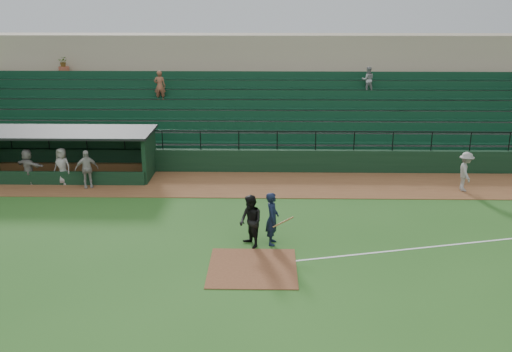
{
  "coord_description": "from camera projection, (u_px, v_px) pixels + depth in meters",
  "views": [
    {
      "loc": [
        0.46,
        -18.39,
        8.8
      ],
      "look_at": [
        0.0,
        5.0,
        1.4
      ],
      "focal_mm": 39.66,
      "sensor_mm": 36.0,
      "label": 1
    }
  ],
  "objects": [
    {
      "name": "dugout_player_b",
      "position": [
        62.0,
        166.0,
        27.64
      ],
      "size": [
        1.01,
        0.79,
        1.81
      ],
      "primitive_type": "imported",
      "rotation": [
        0.0,
        0.0,
        -0.28
      ],
      "color": "#A19B97",
      "rests_on": "warning_track"
    },
    {
      "name": "dugout",
      "position": [
        69.0,
        149.0,
        29.09
      ],
      "size": [
        8.9,
        3.2,
        2.42
      ],
      "color": "black",
      "rests_on": "ground"
    },
    {
      "name": "dugout_player_c",
      "position": [
        28.0,
        166.0,
        27.67
      ],
      "size": [
        1.7,
        1.15,
        1.75
      ],
      "primitive_type": "imported",
      "rotation": [
        0.0,
        0.0,
        2.71
      ],
      "color": "gray",
      "rests_on": "warning_track"
    },
    {
      "name": "umpire",
      "position": [
        251.0,
        222.0,
        20.64
      ],
      "size": [
        1.13,
        1.21,
        1.97
      ],
      "primitive_type": "imported",
      "rotation": [
        0.0,
        0.0,
        -1.04
      ],
      "color": "black",
      "rests_on": "ground"
    },
    {
      "name": "warning_track",
      "position": [
        257.0,
        184.0,
        27.81
      ],
      "size": [
        40.0,
        4.0,
        0.03
      ],
      "primitive_type": "cube",
      "color": "brown",
      "rests_on": "ground"
    },
    {
      "name": "batter_at_plate",
      "position": [
        272.0,
        219.0,
        20.87
      ],
      "size": [
        1.06,
        0.76,
        2.01
      ],
      "color": "black",
      "rests_on": "ground"
    },
    {
      "name": "stadium_structure",
      "position": [
        260.0,
        107.0,
        35.19
      ],
      "size": [
        38.0,
        13.08,
        6.4
      ],
      "color": "black",
      "rests_on": "ground"
    },
    {
      "name": "runner",
      "position": [
        466.0,
        172.0,
        26.62
      ],
      "size": [
        0.81,
        1.27,
        1.88
      ],
      "primitive_type": "imported",
      "rotation": [
        0.0,
        0.0,
        1.48
      ],
      "color": "gray",
      "rests_on": "warning_track"
    },
    {
      "name": "foul_line",
      "position": [
        467.0,
        243.0,
        21.18
      ],
      "size": [
        17.49,
        4.44,
        0.01
      ],
      "primitive_type": "cube",
      "rotation": [
        0.0,
        0.0,
        0.24
      ],
      "color": "white",
      "rests_on": "ground"
    },
    {
      "name": "home_plate_dirt",
      "position": [
        253.0,
        268.0,
        19.24
      ],
      "size": [
        3.0,
        3.0,
        0.03
      ],
      "primitive_type": "cube",
      "color": "brown",
      "rests_on": "ground"
    },
    {
      "name": "ground",
      "position": [
        253.0,
        255.0,
        20.19
      ],
      "size": [
        90.0,
        90.0,
        0.0
      ],
      "primitive_type": "plane",
      "color": "#25541B",
      "rests_on": "ground"
    },
    {
      "name": "dugout_player_a",
      "position": [
        87.0,
        169.0,
        27.08
      ],
      "size": [
        1.18,
        0.85,
        1.86
      ],
      "primitive_type": "imported",
      "rotation": [
        0.0,
        0.0,
        0.41
      ],
      "color": "#AAA59F",
      "rests_on": "warning_track"
    }
  ]
}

